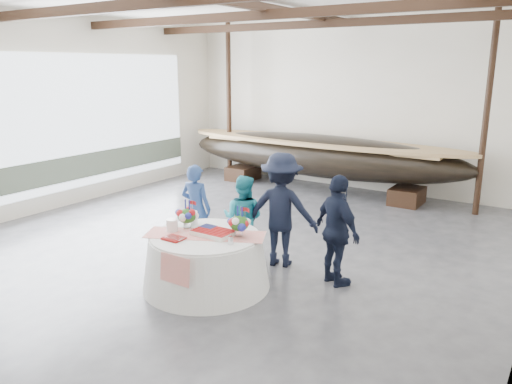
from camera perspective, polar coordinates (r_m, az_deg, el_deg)
The scene contains 12 objects.
floor at distance 9.32m, azimuth -4.09°, elevation -6.69°, with size 10.00×12.00×0.01m, color #3D3D42.
wall_back at distance 13.98m, azimuth 11.01°, elevation 9.61°, with size 10.00×0.02×4.50m, color silver.
wall_left at distance 12.45m, azimuth -23.12°, elevation 8.19°, with size 0.02×12.00×4.50m, color silver.
pavilion_structure at distance 9.42m, azimuth -1.20°, elevation 18.38°, with size 9.80×11.76×4.50m.
open_bay at distance 13.03m, azimuth -19.16°, elevation 6.89°, with size 0.03×7.00×3.20m.
longboat_display at distance 13.54m, azimuth 7.08°, elevation 4.20°, with size 8.20×1.64×1.54m.
banquet_table at distance 7.77m, azimuth -5.73°, elevation -7.81°, with size 1.96×1.96×0.84m.
tabletop_items at distance 7.68m, azimuth -5.50°, elevation -3.56°, with size 1.87×1.28×0.40m.
guest_woman_blue at distance 9.11m, azimuth -6.87°, elevation -1.86°, with size 0.59×0.39×1.62m, color navy.
guest_woman_teal at distance 8.64m, azimuth -1.49°, elevation -3.02°, with size 0.74×0.58×1.52m, color teal.
guest_man_left at distance 8.40m, azimuth 2.92°, elevation -2.05°, with size 1.25×0.72×1.94m, color black.
guest_man_right at distance 7.74m, azimuth 9.28°, elevation -4.41°, with size 1.02×0.43×1.75m, color black.
Camera 1 is at (5.31, -6.89, 3.34)m, focal length 35.00 mm.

